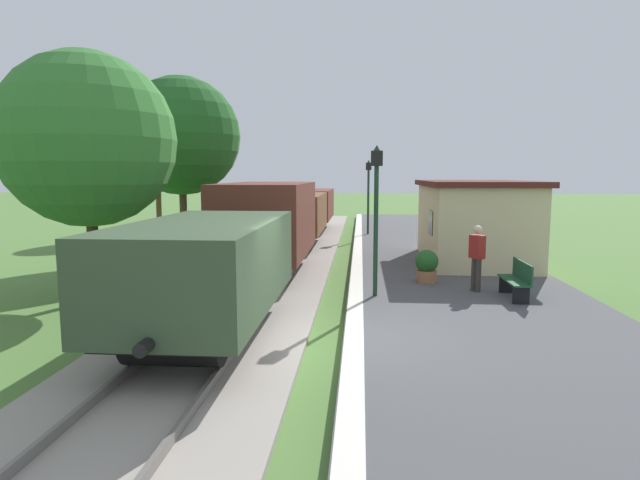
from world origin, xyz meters
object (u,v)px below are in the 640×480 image
object	(u,v)px
station_hut	(474,221)
person_waiting	(477,256)
lamp_post_far	(368,183)
tree_trackside_far	(181,136)
tree_trackside_mid	(87,140)
bench_near_hut	(517,279)
potted_planter	(427,266)
lamp_post_near	(376,193)
tree_field_left	(157,162)
freight_train	(282,222)

from	to	relation	value
station_hut	person_waiting	distance (m)	4.94
lamp_post_far	tree_trackside_far	size ratio (longest dim) A/B	0.53
station_hut	tree_trackside_mid	bearing A→B (deg)	-152.82
station_hut	lamp_post_far	distance (m)	8.85
bench_near_hut	potted_planter	xyz separation A→B (m)	(-1.95, 1.75, 0.00)
potted_planter	station_hut	bearing A→B (deg)	61.62
station_hut	tree_trackside_far	world-z (taller)	tree_trackside_far
bench_near_hut	potted_planter	world-z (taller)	potted_planter
lamp_post_near	tree_field_left	size ratio (longest dim) A/B	0.67
person_waiting	tree_field_left	size ratio (longest dim) A/B	0.31
freight_train	potted_planter	size ratio (longest dim) A/B	28.38
tree_field_left	lamp_post_far	bearing A→B (deg)	-2.42
potted_planter	tree_trackside_mid	bearing A→B (deg)	-168.77
person_waiting	tree_trackside_far	distance (m)	12.14
station_hut	tree_field_left	size ratio (longest dim) A/B	1.05
lamp_post_near	lamp_post_far	size ratio (longest dim) A/B	1.00
station_hut	tree_trackside_mid	distance (m)	12.33
tree_field_left	station_hut	bearing A→B (deg)	-30.36
lamp_post_far	tree_field_left	distance (m)	11.05
lamp_post_far	person_waiting	bearing A→B (deg)	-78.55
person_waiting	tree_trackside_mid	world-z (taller)	tree_trackside_mid
station_hut	lamp_post_near	world-z (taller)	lamp_post_near
potted_planter	tree_trackside_mid	xyz separation A→B (m)	(-8.70, -1.73, 3.38)
potted_planter	lamp_post_near	bearing A→B (deg)	-130.13
lamp_post_near	lamp_post_far	distance (m)	13.58
freight_train	tree_trackside_far	distance (m)	5.09
lamp_post_far	tree_trackside_far	world-z (taller)	tree_trackside_far
station_hut	person_waiting	bearing A→B (deg)	-100.75
lamp_post_far	tree_trackside_mid	bearing A→B (deg)	-118.06
freight_train	station_hut	bearing A→B (deg)	-7.49
freight_train	tree_field_left	bearing A→B (deg)	135.39
lamp_post_near	tree_trackside_far	size ratio (longest dim) A/B	0.53
tree_field_left	tree_trackside_far	bearing A→B (deg)	-62.01
bench_near_hut	tree_trackside_far	bearing A→B (deg)	146.91
station_hut	bench_near_hut	distance (m)	5.62
tree_trackside_far	tree_trackside_mid	bearing A→B (deg)	-90.13
bench_near_hut	tree_trackside_mid	world-z (taller)	tree_trackside_mid
person_waiting	tree_trackside_mid	distance (m)	10.28
station_hut	tree_field_left	xyz separation A→B (m)	(-14.51, 8.50, 2.24)
lamp_post_far	freight_train	bearing A→B (deg)	-114.64
potted_planter	tree_trackside_mid	distance (m)	9.49
bench_near_hut	lamp_post_near	world-z (taller)	lamp_post_near
tree_trackside_mid	bench_near_hut	bearing A→B (deg)	-0.11
bench_near_hut	tree_trackside_mid	xyz separation A→B (m)	(-10.65, 0.02, 3.38)
bench_near_hut	person_waiting	size ratio (longest dim) A/B	0.88
lamp_post_far	tree_field_left	size ratio (longest dim) A/B	0.67
station_hut	bench_near_hut	xyz separation A→B (m)	(-0.09, -5.54, -0.93)
potted_planter	tree_trackside_mid	size ratio (longest dim) A/B	0.15
bench_near_hut	tree_field_left	distance (m)	20.37
potted_planter	tree_field_left	size ratio (longest dim) A/B	0.17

